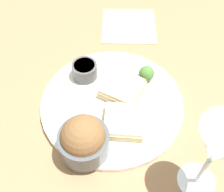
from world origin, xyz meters
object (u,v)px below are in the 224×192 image
object	(u,v)px
salad_bowl	(84,139)
napkin	(129,25)
cheese_toast_near	(123,122)
cheese_toast_far	(122,88)
sauce_ramekin	(85,70)
wine_glass	(217,149)

from	to	relation	value
salad_bowl	napkin	distance (m)	0.39
cheese_toast_near	cheese_toast_far	bearing A→B (deg)	-83.32
sauce_ramekin	wine_glass	size ratio (longest dim) A/B	0.31
sauce_ramekin	napkin	bearing A→B (deg)	-112.67
cheese_toast_far	sauce_ramekin	bearing A→B (deg)	-23.28
salad_bowl	wine_glass	bearing A→B (deg)	170.72
wine_glass	napkin	distance (m)	0.46
salad_bowl	sauce_ramekin	world-z (taller)	salad_bowl
sauce_ramekin	cheese_toast_far	world-z (taller)	sauce_ramekin
cheese_toast_far	napkin	bearing A→B (deg)	-89.19
cheese_toast_near	napkin	size ratio (longest dim) A/B	0.52
sauce_ramekin	cheese_toast_near	xyz separation A→B (m)	(-0.10, 0.12, -0.01)
cheese_toast_near	wine_glass	world-z (taller)	wine_glass
cheese_toast_far	wine_glass	bearing A→B (deg)	130.44
salad_bowl	cheese_toast_far	size ratio (longest dim) A/B	0.90
salad_bowl	sauce_ramekin	distance (m)	0.18
salad_bowl	wine_glass	distance (m)	0.22
salad_bowl	napkin	bearing A→B (deg)	-98.03
salad_bowl	wine_glass	size ratio (longest dim) A/B	0.52
cheese_toast_far	wine_glass	world-z (taller)	wine_glass
sauce_ramekin	cheese_toast_far	bearing A→B (deg)	156.72
cheese_toast_far	salad_bowl	bearing A→B (deg)	68.10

